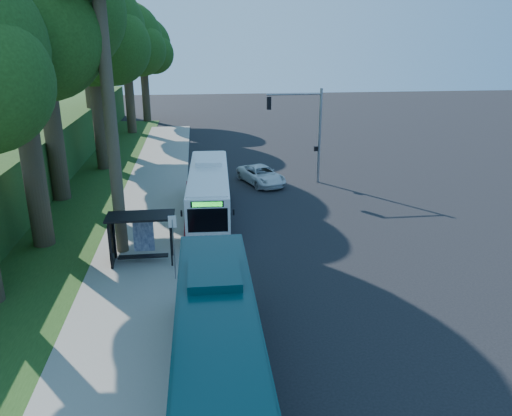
{
  "coord_description": "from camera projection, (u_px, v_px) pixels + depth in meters",
  "views": [
    {
      "loc": [
        -4.15,
        -25.68,
        10.67
      ],
      "look_at": [
        -0.99,
        1.0,
        1.27
      ],
      "focal_mm": 35.0,
      "sensor_mm": 36.0,
      "label": 1
    }
  ],
  "objects": [
    {
      "name": "traffic_signal_pole",
      "position": [
        306.0,
        124.0,
        36.39
      ],
      "size": [
        4.1,
        0.3,
        7.0
      ],
      "color": "gray",
      "rests_on": "ground"
    },
    {
      "name": "red_curb",
      "position": [
        185.0,
        270.0,
        23.73
      ],
      "size": [
        0.25,
        30.0,
        0.13
      ],
      "primitive_type": "cube",
      "color": "maroon",
      "rests_on": "ground"
    },
    {
      "name": "white_bus",
      "position": [
        209.0,
        192.0,
        30.33
      ],
      "size": [
        2.75,
        10.96,
        3.24
      ],
      "rotation": [
        0.0,
        0.0,
        -0.04
      ],
      "color": "white",
      "rests_on": "ground"
    },
    {
      "name": "stop_sign_pole",
      "position": [
        173.0,
        239.0,
        22.08
      ],
      "size": [
        0.35,
        0.06,
        3.17
      ],
      "color": "gray",
      "rests_on": "ground"
    },
    {
      "name": "tree_2",
      "position": [
        92.0,
        36.0,
        38.26
      ],
      "size": [
        8.82,
        8.4,
        15.12
      ],
      "color": "#382B1E",
      "rests_on": "ground"
    },
    {
      "name": "teal_bus",
      "position": [
        217.0,
        347.0,
        15.15
      ],
      "size": [
        2.56,
        11.51,
        3.42
      ],
      "rotation": [
        0.0,
        0.0,
        -0.01
      ],
      "color": "#093236",
      "rests_on": "ground"
    },
    {
      "name": "bus_shelter",
      "position": [
        136.0,
        229.0,
        23.97
      ],
      "size": [
        3.2,
        1.51,
        2.55
      ],
      "color": "black",
      "rests_on": "ground"
    },
    {
      "name": "ground",
      "position": [
        276.0,
        234.0,
        28.05
      ],
      "size": [
        140.0,
        140.0,
        0.0
      ],
      "primitive_type": "plane",
      "color": "black",
      "rests_on": "ground"
    },
    {
      "name": "tree_4",
      "position": [
        126.0,
        43.0,
        53.56
      ],
      "size": [
        8.4,
        8.0,
        14.14
      ],
      "color": "#382B1E",
      "rests_on": "ground"
    },
    {
      "name": "tree_3",
      "position": [
        85.0,
        18.0,
        45.04
      ],
      "size": [
        10.08,
        9.6,
        17.28
      ],
      "color": "#382B1E",
      "rests_on": "ground"
    },
    {
      "name": "tree_0",
      "position": [
        13.0,
        22.0,
        22.96
      ],
      "size": [
        8.4,
        8.0,
        15.7
      ],
      "color": "#382B1E",
      "rests_on": "ground"
    },
    {
      "name": "tree_5",
      "position": [
        143.0,
        48.0,
        61.42
      ],
      "size": [
        7.35,
        7.0,
        12.86
      ],
      "color": "#382B1E",
      "rests_on": "ground"
    },
    {
      "name": "grass_verge",
      "position": [
        59.0,
        213.0,
        31.29
      ],
      "size": [
        8.0,
        70.0,
        0.06
      ],
      "primitive_type": "cube",
      "color": "#234719",
      "rests_on": "ground"
    },
    {
      "name": "sidewalk",
      "position": [
        144.0,
        239.0,
        27.22
      ],
      "size": [
        4.5,
        70.0,
        0.12
      ],
      "primitive_type": "cube",
      "color": "gray",
      "rests_on": "ground"
    },
    {
      "name": "pickup",
      "position": [
        261.0,
        175.0,
        37.36
      ],
      "size": [
        3.7,
        5.25,
        1.33
      ],
      "primitive_type": "imported",
      "rotation": [
        0.0,
        0.0,
        0.35
      ],
      "color": "silver",
      "rests_on": "ground"
    }
  ]
}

